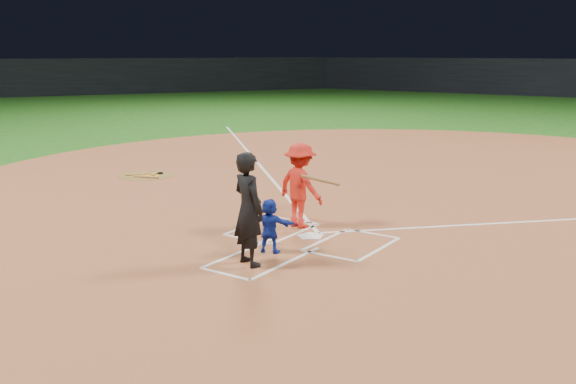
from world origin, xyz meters
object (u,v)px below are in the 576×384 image
Objects in this scene: on_deck_circle at (146,175)px; umpire at (248,209)px; catcher at (270,226)px; batter_at_plate at (300,185)px; home_plate at (311,236)px.

umpire is at bearing -32.34° from on_deck_circle.
catcher is at bearing -61.94° from umpire.
batter_at_plate is (7.21, -2.30, 0.92)m from on_deck_circle.
catcher is at bearing -28.36° from on_deck_circle.
umpire reaches higher than batter_at_plate.
home_plate is 2.37m from umpire.
catcher is at bearing -74.43° from batter_at_plate.
batter_at_plate is at bearing -56.34° from umpire.
home_plate is 0.57× the size of catcher.
home_plate is at bearing -111.06° from catcher.
catcher is at bearing 86.54° from home_plate.
home_plate is at bearing -41.09° from batter_at_plate.
home_plate is at bearing -19.88° from on_deck_circle.
on_deck_circle is 9.34m from umpire.
home_plate is 0.29× the size of umpire.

